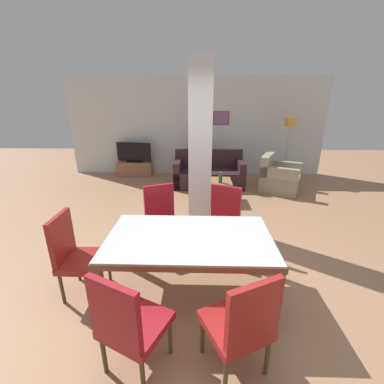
{
  "coord_description": "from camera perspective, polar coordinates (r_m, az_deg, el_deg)",
  "views": [
    {
      "loc": [
        0.1,
        -2.37,
        2.09
      ],
      "look_at": [
        0.0,
        0.95,
        0.89
      ],
      "focal_mm": 24.0,
      "sensor_mm": 36.0,
      "label": 1
    }
  ],
  "objects": [
    {
      "name": "dining_chair_head_left",
      "position": [
        3.15,
        -24.49,
        -12.19
      ],
      "size": [
        0.46,
        0.46,
        0.96
      ],
      "rotation": [
        0.0,
        0.0,
        -1.57
      ],
      "color": "maroon",
      "rests_on": "ground_plane"
    },
    {
      "name": "dining_chair_near_right",
      "position": [
        2.2,
        11.02,
        -26.61
      ],
      "size": [
        0.61,
        0.61,
        0.96
      ],
      "rotation": [
        0.0,
        0.0,
        0.45
      ],
      "color": "maroon",
      "rests_on": "ground_plane"
    },
    {
      "name": "dining_chair_far_left",
      "position": [
        3.7,
        -6.66,
        -5.55
      ],
      "size": [
        0.61,
        0.61,
        0.96
      ],
      "rotation": [
        0.0,
        0.0,
        -2.71
      ],
      "color": "maroon",
      "rests_on": "ground_plane"
    },
    {
      "name": "dining_chair_far_right",
      "position": [
        3.65,
        6.73,
        -5.86
      ],
      "size": [
        0.61,
        0.61,
        0.96
      ],
      "rotation": [
        0.0,
        0.0,
        2.7
      ],
      "color": "maroon",
      "rests_on": "ground_plane"
    },
    {
      "name": "dining_chair_near_left",
      "position": [
        2.22,
        -13.98,
        -26.28
      ],
      "size": [
        0.61,
        0.61,
        0.96
      ],
      "rotation": [
        0.0,
        0.0,
        -0.44
      ],
      "color": "maroon",
      "rests_on": "ground_plane"
    },
    {
      "name": "sofa",
      "position": [
        6.57,
        3.75,
        4.01
      ],
      "size": [
        1.73,
        0.87,
        0.87
      ],
      "rotation": [
        0.0,
        0.0,
        3.14
      ],
      "color": "#331E24",
      "rests_on": "ground_plane"
    },
    {
      "name": "tv_screen",
      "position": [
        7.55,
        -12.79,
        8.55
      ],
      "size": [
        1.01,
        0.27,
        0.55
      ],
      "rotation": [
        0.0,
        0.0,
        2.96
      ],
      "color": "black",
      "rests_on": "tv_stand"
    },
    {
      "name": "armchair",
      "position": [
        6.5,
        18.62,
        2.83
      ],
      "size": [
        1.13,
        1.13,
        0.86
      ],
      "rotation": [
        0.0,
        0.0,
        4.28
      ],
      "color": "#9F977E",
      "rests_on": "ground_plane"
    },
    {
      "name": "back_wall",
      "position": [
        7.5,
        0.96,
        14.24
      ],
      "size": [
        7.2,
        0.09,
        2.7
      ],
      "color": "silver",
      "rests_on": "ground_plane"
    },
    {
      "name": "dining_table",
      "position": [
        2.8,
        -0.57,
        -12.23
      ],
      "size": [
        1.74,
        1.02,
        0.74
      ],
      "color": "brown",
      "rests_on": "ground_plane"
    },
    {
      "name": "floor_lamp",
      "position": [
        7.35,
        20.93,
        13.12
      ],
      "size": [
        0.29,
        0.29,
        1.66
      ],
      "color": "#B7B7BC",
      "rests_on": "ground_plane"
    },
    {
      "name": "bottle",
      "position": [
        5.36,
        6.34,
        2.94
      ],
      "size": [
        0.08,
        0.08,
        0.23
      ],
      "color": "#194C23",
      "rests_on": "coffee_table"
    },
    {
      "name": "divider_pillar",
      "position": [
        4.16,
        1.81,
        9.63
      ],
      "size": [
        0.37,
        0.31,
        2.7
      ],
      "color": "silver",
      "rests_on": "ground_plane"
    },
    {
      "name": "ground_plane",
      "position": [
        3.16,
        -0.53,
        -21.49
      ],
      "size": [
        18.0,
        18.0,
        0.0
      ],
      "primitive_type": "plane",
      "color": "#A67956"
    },
    {
      "name": "coffee_table",
      "position": [
        5.6,
        5.3,
        0.41
      ],
      "size": [
        0.65,
        0.59,
        0.45
      ],
      "color": "#A36F43",
      "rests_on": "ground_plane"
    },
    {
      "name": "tv_stand",
      "position": [
        7.66,
        -12.53,
        5.13
      ],
      "size": [
        0.99,
        0.4,
        0.4
      ],
      "color": "#9B6445",
      "rests_on": "ground_plane"
    }
  ]
}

